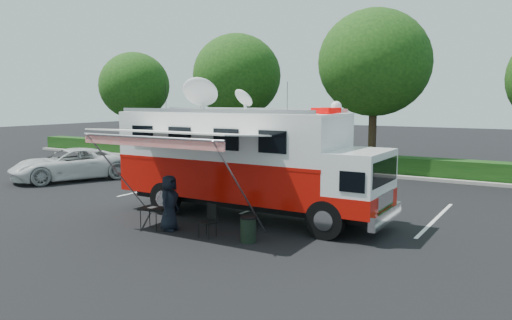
{
  "coord_description": "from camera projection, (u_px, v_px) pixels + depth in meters",
  "views": [
    {
      "loc": [
        8.77,
        -14.01,
        3.97
      ],
      "look_at": [
        0.0,
        0.5,
        1.9
      ],
      "focal_mm": 35.0,
      "sensor_mm": 36.0,
      "label": 1
    }
  ],
  "objects": [
    {
      "name": "stall_lines",
      "position": [
        278.0,
        200.0,
        19.69
      ],
      "size": [
        24.12,
        5.5,
        0.01
      ],
      "color": "silver",
      "rests_on": "ground_plane"
    },
    {
      "name": "folding_table",
      "position": [
        153.0,
        209.0,
        15.3
      ],
      "size": [
        0.93,
        0.8,
        0.66
      ],
      "color": "black",
      "rests_on": "ground_plane"
    },
    {
      "name": "back_border",
      "position": [
        394.0,
        80.0,
        26.66
      ],
      "size": [
        60.0,
        6.14,
        8.87
      ],
      "color": "#9E998E",
      "rests_on": "ground_plane"
    },
    {
      "name": "awning",
      "position": [
        173.0,
        135.0,
        14.72
      ],
      "size": [
        5.15,
        2.66,
        3.11
      ],
      "color": "white",
      "rests_on": "ground_plane"
    },
    {
      "name": "trash_bin",
      "position": [
        248.0,
        229.0,
        13.91
      ],
      "size": [
        0.48,
        0.48,
        0.72
      ],
      "color": "black",
      "rests_on": "ground_plane"
    },
    {
      "name": "white_suv",
      "position": [
        71.0,
        180.0,
        24.68
      ],
      "size": [
        4.68,
        6.16,
        1.55
      ],
      "primitive_type": "imported",
      "rotation": [
        0.0,
        0.0,
        -0.43
      ],
      "color": "silver",
      "rests_on": "ground_plane"
    },
    {
      "name": "person",
      "position": [
        170.0,
        230.0,
        15.2
      ],
      "size": [
        0.72,
        0.93,
        1.7
      ],
      "primitive_type": "imported",
      "rotation": [
        0.0,
        0.0,
        1.81
      ],
      "color": "black",
      "rests_on": "ground_plane"
    },
    {
      "name": "command_truck",
      "position": [
        246.0,
        160.0,
        16.7
      ],
      "size": [
        9.44,
        2.6,
        4.53
      ],
      "color": "black",
      "rests_on": "ground_plane"
    },
    {
      "name": "ground_plane",
      "position": [
        248.0,
        217.0,
        16.89
      ],
      "size": [
        120.0,
        120.0,
        0.0
      ],
      "primitive_type": "plane",
      "color": "black",
      "rests_on": "ground"
    },
    {
      "name": "folding_chair",
      "position": [
        210.0,
        217.0,
        14.45
      ],
      "size": [
        0.57,
        0.61,
        0.95
      ],
      "color": "black",
      "rests_on": "ground_plane"
    }
  ]
}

